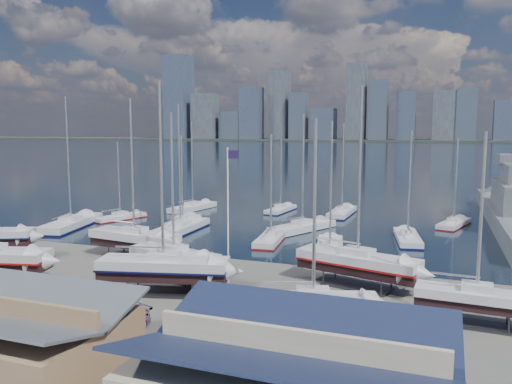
% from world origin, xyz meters
% --- Properties ---
extents(ground, '(1400.00, 1400.00, 0.00)m').
position_xyz_m(ground, '(0.00, -10.00, 0.00)').
color(ground, '#605E59').
rests_on(ground, ground).
extents(water, '(1400.00, 600.00, 0.40)m').
position_xyz_m(water, '(0.00, 300.00, -0.15)').
color(water, '#1B263E').
rests_on(water, ground).
extents(far_shore, '(1400.00, 80.00, 2.20)m').
position_xyz_m(far_shore, '(0.00, 560.00, 1.10)').
color(far_shore, '#2D332D').
rests_on(far_shore, ground).
extents(skyline, '(639.14, 43.80, 107.69)m').
position_xyz_m(skyline, '(-7.83, 553.76, 39.09)').
color(skyline, '#475166').
rests_on(skyline, far_shore).
extents(shed_grey, '(12.60, 8.40, 4.17)m').
position_xyz_m(shed_grey, '(0.00, -26.00, 2.15)').
color(shed_grey, '#8C6B4C').
rests_on(shed_grey, ground).
extents(shed_blue, '(13.65, 9.45, 4.71)m').
position_xyz_m(shed_blue, '(16.00, -26.00, 2.42)').
color(shed_blue, '#BFB293').
rests_on(shed_blue, ground).
extents(sailboat_cradle_2, '(10.20, 4.07, 16.18)m').
position_xyz_m(sailboat_cradle_2, '(-7.31, -3.22, 2.08)').
color(sailboat_cradle_2, '#2D2D33').
rests_on(sailboat_cradle_2, ground).
extents(sailboat_cradle_3, '(10.84, 5.33, 16.82)m').
position_xyz_m(sailboat_cradle_3, '(1.19, -11.85, 2.11)').
color(sailboat_cradle_3, '#2D2D33').
rests_on(sailboat_cradle_3, ground).
extents(sailboat_cradle_4, '(9.19, 4.72, 14.56)m').
position_xyz_m(sailboat_cradle_4, '(0.04, -8.13, 2.00)').
color(sailboat_cradle_4, '#2D2D33').
rests_on(sailboat_cradle_4, ground).
extents(sailboat_cradle_5, '(8.73, 4.94, 13.79)m').
position_xyz_m(sailboat_cradle_5, '(14.35, -15.61, 1.96)').
color(sailboat_cradle_5, '#2D2D33').
rests_on(sailboat_cradle_5, ground).
extents(sailboat_cradle_6, '(10.69, 5.51, 16.58)m').
position_xyz_m(sailboat_cradle_6, '(15.52, -4.88, 2.10)').
color(sailboat_cradle_6, '#2D2D33').
rests_on(sailboat_cradle_6, ground).
extents(sailboat_cradle_7, '(7.92, 2.66, 12.98)m').
position_xyz_m(sailboat_cradle_7, '(24.27, -10.56, 1.92)').
color(sailboat_cradle_7, '#2D2D33').
rests_on(sailboat_cradle_7, ground).
extents(sailboat_moored_0, '(6.05, 12.68, 18.28)m').
position_xyz_m(sailboat_moored_0, '(-24.51, 7.59, 0.31)').
color(sailboat_moored_0, black).
rests_on(sailboat_moored_0, water).
extents(sailboat_moored_1, '(4.80, 8.24, 11.89)m').
position_xyz_m(sailboat_moored_1, '(-21.91, 14.91, 0.31)').
color(sailboat_moored_1, black).
rests_on(sailboat_moored_1, water).
extents(sailboat_moored_2, '(4.37, 10.31, 15.08)m').
position_xyz_m(sailboat_moored_2, '(-15.96, 26.40, 0.32)').
color(sailboat_moored_2, black).
rests_on(sailboat_moored_2, water).
extents(sailboat_moored_3, '(3.48, 11.50, 17.09)m').
position_xyz_m(sailboat_moored_3, '(-9.24, 10.00, 0.31)').
color(sailboat_moored_3, black).
rests_on(sailboat_moored_3, water).
extents(sailboat_moored_4, '(3.24, 8.73, 12.89)m').
position_xyz_m(sailboat_moored_4, '(-11.59, 14.89, 0.32)').
color(sailboat_moored_4, black).
rests_on(sailboat_moored_4, water).
extents(sailboat_moored_5, '(3.19, 8.44, 12.31)m').
position_xyz_m(sailboat_moored_5, '(-1.91, 29.72, 0.31)').
color(sailboat_moored_5, black).
rests_on(sailboat_moored_5, water).
extents(sailboat_moored_6, '(3.43, 9.04, 13.19)m').
position_xyz_m(sailboat_moored_6, '(3.46, 8.53, 0.31)').
color(sailboat_moored_6, black).
rests_on(sailboat_moored_6, water).
extents(sailboat_moored_7, '(7.14, 10.73, 15.83)m').
position_xyz_m(sailboat_moored_7, '(5.23, 16.25, 0.32)').
color(sailboat_moored_7, black).
rests_on(sailboat_moored_7, water).
extents(sailboat_moored_8, '(3.10, 9.94, 14.72)m').
position_xyz_m(sailboat_moored_8, '(7.89, 29.91, 0.31)').
color(sailboat_moored_8, black).
rests_on(sailboat_moored_8, water).
extents(sailboat_moored_9, '(4.51, 10.04, 14.64)m').
position_xyz_m(sailboat_moored_9, '(10.92, 6.23, 0.32)').
color(sailboat_moored_9, black).
rests_on(sailboat_moored_9, water).
extents(sailboat_moored_10, '(4.00, 9.38, 13.58)m').
position_xyz_m(sailboat_moored_10, '(18.47, 14.44, 0.31)').
color(sailboat_moored_10, black).
rests_on(sailboat_moored_10, water).
extents(sailboat_moored_11, '(4.79, 8.71, 12.55)m').
position_xyz_m(sailboat_moored_11, '(23.83, 26.12, 0.31)').
color(sailboat_moored_11, black).
rests_on(sailboat_moored_11, water).
extents(car_b, '(4.45, 1.77, 1.44)m').
position_xyz_m(car_b, '(-0.33, -21.81, 0.72)').
color(car_b, gray).
rests_on(car_b, ground).
extents(car_c, '(3.07, 5.67, 1.51)m').
position_xyz_m(car_c, '(-0.88, -20.30, 0.76)').
color(car_c, gray).
rests_on(car_c, ground).
extents(car_d, '(3.07, 4.88, 1.32)m').
position_xyz_m(car_d, '(2.49, -19.81, 0.66)').
color(car_d, gray).
rests_on(car_d, ground).
extents(flagpole, '(1.03, 0.12, 11.63)m').
position_xyz_m(flagpole, '(5.03, -7.49, 6.67)').
color(flagpole, white).
rests_on(flagpole, ground).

